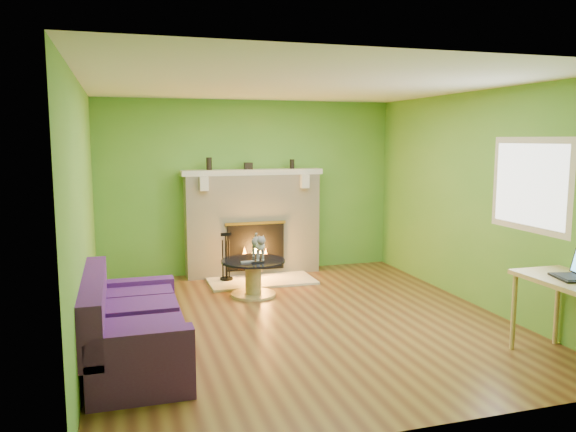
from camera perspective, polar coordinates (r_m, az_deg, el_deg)
The scene contains 22 objects.
floor at distance 6.43m, azimuth 1.31°, elevation -10.56°, with size 5.00×5.00×0.00m, color brown.
ceiling at distance 6.12m, azimuth 1.39°, elevation 13.20°, with size 5.00×5.00×0.00m, color white.
wall_back at distance 8.54m, azimuth -3.92°, elevation 2.94°, with size 5.00×5.00×0.00m, color #539831.
wall_front at distance 3.87m, azimuth 13.03°, elevation -3.23°, with size 5.00×5.00×0.00m, color #539831.
wall_left at distance 5.85m, azimuth -20.09°, elevation 0.20°, with size 5.00×5.00×0.00m, color #539831.
wall_right at distance 7.17m, azimuth 18.70°, elevation 1.60°, with size 5.00×5.00×0.00m, color #539831.
window_frame at distance 6.43m, azimuth 23.38°, elevation 2.93°, with size 1.20×1.20×0.00m, color silver.
window_pane at distance 6.43m, azimuth 23.33°, elevation 2.93°, with size 1.06×1.06×0.00m, color white.
fireplace at distance 8.42m, azimuth -3.60°, elevation -0.74°, with size 2.10×0.46×1.58m.
hearth at distance 8.08m, azimuth -2.71°, elevation -6.58°, with size 1.50×0.75×0.03m, color beige.
mantel at distance 8.32m, azimuth -3.62°, elevation 4.48°, with size 2.10×0.28×0.08m, color beige.
sofa at distance 5.39m, azimuth -15.75°, elevation -10.96°, with size 0.86×1.83×0.82m.
coffee_table at distance 7.34m, azimuth -3.56°, elevation -6.01°, with size 0.83×0.83×0.47m.
desk at distance 5.64m, azimuth 27.22°, elevation -6.75°, with size 0.62×1.07×0.79m.
cat at distance 7.33m, azimuth -3.06°, elevation -3.04°, with size 0.20×0.55×0.35m, color slate, non-canonical shape.
remote_silver at distance 7.16m, azimuth -4.13°, elevation -4.66°, with size 0.17×0.04×0.02m, color gray.
remote_black at distance 7.13m, azimuth -3.08°, elevation -4.71°, with size 0.16×0.04×0.02m, color black.
laptop at distance 5.62m, azimuth 26.86°, elevation -4.46°, with size 0.29×0.34×0.25m, color black, non-canonical shape.
fire_tools at distance 8.04m, azimuth -6.31°, elevation -4.08°, with size 0.18×0.18×0.68m, color black, non-canonical shape.
mantel_vase_left at distance 8.22m, azimuth -8.02°, elevation 5.28°, with size 0.08×0.08×0.18m, color black.
mantel_vase_right at distance 8.51m, azimuth 0.41°, elevation 5.31°, with size 0.07×0.07×0.14m, color black.
mantel_box at distance 8.33m, azimuth -4.05°, elevation 5.10°, with size 0.12×0.08×0.10m, color black.
Camera 1 is at (-1.91, -5.79, 2.03)m, focal length 35.00 mm.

